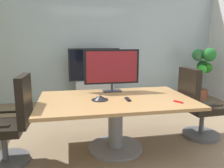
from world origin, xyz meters
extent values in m
plane|color=#7A664C|center=(0.00, 0.00, 0.00)|extent=(7.38, 7.38, 0.00)
cube|color=#9EB2B7|center=(0.00, 2.98, 1.49)|extent=(6.38, 0.10, 2.99)
cube|color=olive|center=(-0.03, 0.23, 0.70)|extent=(2.03, 1.23, 0.04)
cylinder|color=slate|center=(-0.03, 0.23, 0.34)|extent=(0.20, 0.20, 0.68)
cylinder|color=slate|center=(-0.03, 0.23, 0.01)|extent=(0.76, 0.76, 0.03)
cylinder|color=#4C4C51|center=(-1.43, 0.11, 0.03)|extent=(0.56, 0.56, 0.06)
cylinder|color=#4C4C51|center=(-1.43, 0.11, 0.24)|extent=(0.07, 0.07, 0.36)
cube|color=black|center=(-1.43, 0.11, 0.46)|extent=(0.50, 0.50, 0.10)
cube|color=black|center=(-1.16, 0.10, 0.79)|extent=(0.11, 0.46, 0.60)
cube|color=black|center=(-1.40, 0.36, 0.58)|extent=(0.28, 0.06, 0.03)
cylinder|color=#4C4C51|center=(1.38, 0.36, 0.03)|extent=(0.56, 0.56, 0.06)
cylinder|color=#4C4C51|center=(1.38, 0.36, 0.24)|extent=(0.07, 0.07, 0.36)
cube|color=black|center=(1.38, 0.36, 0.46)|extent=(0.51, 0.51, 0.10)
cube|color=black|center=(1.11, 0.34, 0.79)|extent=(0.12, 0.46, 0.60)
cube|color=black|center=(1.37, 0.10, 0.58)|extent=(0.28, 0.07, 0.03)
cube|color=black|center=(1.34, 0.62, 0.58)|extent=(0.28, 0.07, 0.03)
cube|color=#333338|center=(0.01, 0.67, 0.73)|extent=(0.28, 0.18, 0.02)
cylinder|color=#333338|center=(0.01, 0.67, 0.79)|extent=(0.04, 0.04, 0.10)
cube|color=black|center=(0.01, 0.68, 1.10)|extent=(0.84, 0.04, 0.52)
cube|color=maroon|center=(0.01, 0.66, 1.10)|extent=(0.77, 0.01, 0.47)
cube|color=#B7BABC|center=(-0.04, 2.63, 0.28)|extent=(0.90, 0.36, 0.55)
cube|color=black|center=(-0.04, 2.61, 0.93)|extent=(1.20, 0.06, 0.76)
cube|color=black|center=(-0.04, 2.58, 0.93)|extent=(1.12, 0.01, 0.69)
cylinder|color=brown|center=(2.55, 2.23, 0.15)|extent=(0.34, 0.34, 0.30)
cylinder|color=brown|center=(2.55, 2.23, 0.52)|extent=(0.05, 0.05, 0.44)
sphere|color=#206819|center=(2.67, 2.25, 0.84)|extent=(0.26, 0.26, 0.26)
sphere|color=#225C2C|center=(2.65, 2.39, 0.86)|extent=(0.29, 0.29, 0.29)
sphere|color=#257E30|center=(2.50, 2.37, 1.14)|extent=(0.29, 0.29, 0.29)
sphere|color=#2F6237|center=(2.40, 2.22, 1.11)|extent=(0.21, 0.21, 0.21)
sphere|color=green|center=(2.42, 2.06, 0.82)|extent=(0.21, 0.21, 0.21)
sphere|color=#1F6627|center=(2.61, 2.09, 1.16)|extent=(0.32, 0.32, 0.32)
cone|color=black|center=(-0.24, 0.19, 0.76)|extent=(0.19, 0.19, 0.07)
cylinder|color=black|center=(-0.24, 0.19, 0.73)|extent=(0.22, 0.22, 0.01)
cube|color=black|center=(0.12, 0.13, 0.73)|extent=(0.05, 0.17, 0.02)
cube|color=red|center=(0.71, -0.12, 0.73)|extent=(0.08, 0.12, 0.02)
camera|label=1|loc=(-0.63, -2.60, 1.49)|focal=35.68mm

